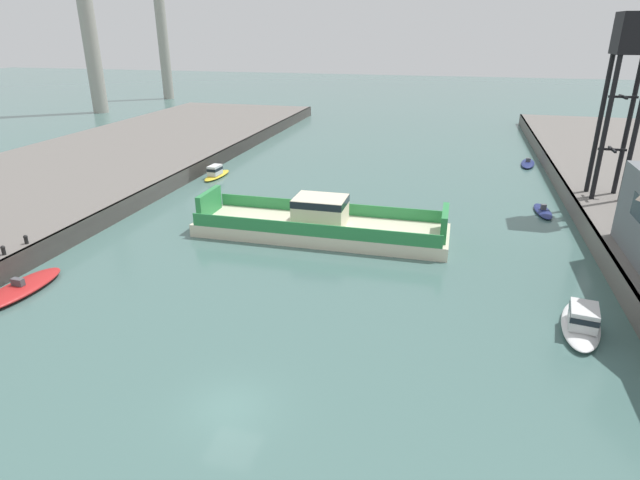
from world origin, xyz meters
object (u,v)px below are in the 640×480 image
moored_boat_near_right (19,289)px  moored_boat_far_left (528,163)px  moored_boat_near_left (216,173)px  smokestack_distant_b (86,11)px  chain_ferry (320,224)px  moored_boat_mid_right (582,321)px  moored_boat_mid_left (543,211)px  smokestack_distant_a (162,34)px  crane_tower (632,55)px

moored_boat_near_right → moored_boat_far_left: 60.81m
moored_boat_near_right → moored_boat_far_left: size_ratio=1.24×
moored_boat_near_left → smokestack_distant_b: size_ratio=0.15×
chain_ferry → moored_boat_mid_right: bearing=-30.3°
moored_boat_mid_left → smokestack_distant_a: bearing=138.3°
smokestack_distant_b → moored_boat_mid_left: bearing=-29.6°
chain_ferry → smokestack_distant_a: 107.31m
moored_boat_mid_left → smokestack_distant_a: 112.22m
moored_boat_mid_right → crane_tower: 28.60m
moored_boat_mid_right → moored_boat_near_right: bearing=-173.1°
moored_boat_mid_left → smokestack_distant_a: (-82.92, 73.96, 15.70)m
moored_boat_near_left → smokestack_distant_a: bearing=123.3°
moored_boat_mid_left → moored_boat_mid_right: bearing=-91.7°
moored_boat_mid_right → smokestack_distant_b: 111.63m
moored_boat_near_left → smokestack_distant_a: 84.79m
moored_boat_near_left → moored_boat_mid_left: 37.33m
moored_boat_near_left → crane_tower: crane_tower is taller
moored_boat_near_right → smokestack_distant_a: (-45.77, 101.06, 15.61)m
chain_ferry → crane_tower: crane_tower is taller
crane_tower → smokestack_distant_a: size_ratio=0.56×
moored_boat_near_left → smokestack_distant_a: smokestack_distant_a is taller
moored_boat_far_left → crane_tower: size_ratio=0.35×
moored_boat_near_left → moored_boat_far_left: bearing=23.3°
moored_boat_mid_left → moored_boat_far_left: (0.64, 20.54, 0.03)m
moored_boat_near_right → moored_boat_mid_right: 36.74m
chain_ferry → moored_boat_mid_left: size_ratio=4.37×
chain_ferry → moored_boat_near_right: (-17.38, -15.58, -0.78)m
moored_boat_near_left → smokestack_distant_b: smokestack_distant_b is taller
moored_boat_mid_right → moored_boat_far_left: (1.33, 43.22, -0.41)m
chain_ferry → crane_tower: bearing=27.2°
moored_boat_near_right → moored_boat_mid_right: moored_boat_mid_right is taller
chain_ferry → smokestack_distant_a: smokestack_distant_a is taller
moored_boat_mid_right → smokestack_distant_b: (-84.06, 70.74, 19.79)m
moored_boat_far_left → crane_tower: 24.46m
moored_boat_mid_left → smokestack_distant_a: size_ratio=0.17×
chain_ferry → smokestack_distant_b: bearing=137.5°
moored_boat_mid_right → moored_boat_far_left: size_ratio=1.13×
chain_ferry → crane_tower: (25.18, 12.95, 13.67)m
moored_boat_near_left → moored_boat_near_right: (-0.07, -31.40, -0.29)m
smokestack_distant_a → moored_boat_mid_left: bearing=-41.7°
moored_boat_mid_right → smokestack_distant_a: (-82.24, 96.65, 15.26)m
moored_boat_mid_left → moored_boat_near_right: bearing=-143.9°
chain_ferry → moored_boat_far_left: bearing=57.5°
moored_boat_near_right → moored_boat_mid_left: moored_boat_near_right is taller
chain_ferry → moored_boat_near_left: (-17.31, 15.82, -0.49)m
moored_boat_near_right → chain_ferry: bearing=41.9°
chain_ferry → moored_boat_mid_left: (19.77, 11.52, -0.87)m
moored_boat_mid_left → chain_ferry: bearing=-149.8°
chain_ferry → moored_boat_mid_left: 22.90m
moored_boat_far_left → smokestack_distant_a: smokestack_distant_a is taller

